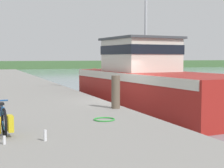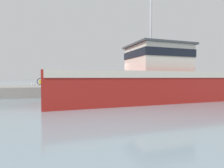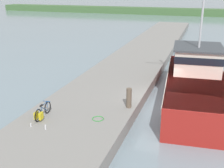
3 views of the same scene
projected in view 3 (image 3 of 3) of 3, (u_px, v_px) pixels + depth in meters
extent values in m
plane|color=gray|center=(158.00, 109.00, 18.09)|extent=(320.00, 320.00, 0.00)
cube|color=gray|center=(102.00, 96.00, 19.12)|extent=(5.74, 80.00, 0.78)
cube|color=maroon|center=(195.00, 90.00, 18.67)|extent=(4.74, 11.58, 1.86)
cone|color=maroon|center=(192.00, 65.00, 24.78)|extent=(1.94, 2.18, 1.77)
cube|color=beige|center=(197.00, 80.00, 18.42)|extent=(4.79, 11.36, 0.37)
cube|color=beige|center=(197.00, 60.00, 19.38)|extent=(3.30, 3.69, 1.66)
cube|color=black|center=(198.00, 55.00, 19.29)|extent=(3.36, 3.76, 0.46)
cube|color=#3D4247|center=(198.00, 47.00, 19.09)|extent=(3.56, 3.98, 0.12)
cylinder|color=#B2B2B7|center=(203.00, 8.00, 17.75)|extent=(0.14, 0.14, 5.10)
torus|color=black|center=(38.00, 115.00, 14.63)|extent=(0.10, 0.68, 0.68)
torus|color=black|center=(48.00, 107.00, 15.59)|extent=(0.10, 0.68, 0.68)
cylinder|color=navy|center=(40.00, 115.00, 14.81)|extent=(0.06, 0.36, 0.19)
cylinder|color=navy|center=(42.00, 111.00, 14.95)|extent=(0.04, 0.14, 0.52)
cylinder|color=navy|center=(40.00, 111.00, 14.77)|extent=(0.06, 0.47, 0.39)
cylinder|color=navy|center=(44.00, 109.00, 15.21)|extent=(0.08, 0.67, 0.52)
cylinder|color=navy|center=(44.00, 104.00, 15.17)|extent=(0.07, 0.55, 0.05)
cylinder|color=navy|center=(47.00, 105.00, 15.51)|extent=(0.04, 0.10, 0.35)
cylinder|color=navy|center=(47.00, 101.00, 15.40)|extent=(0.44, 0.07, 0.04)
cube|color=black|center=(41.00, 105.00, 14.88)|extent=(0.11, 0.25, 0.05)
cube|color=gold|center=(36.00, 115.00, 14.72)|extent=(0.14, 0.33, 0.38)
cube|color=gold|center=(41.00, 116.00, 14.65)|extent=(0.14, 0.33, 0.38)
cylinder|color=brown|center=(129.00, 98.00, 16.25)|extent=(0.31, 0.31, 1.17)
torus|color=green|center=(98.00, 119.00, 14.99)|extent=(0.63, 0.63, 0.04)
cylinder|color=silver|center=(45.00, 127.00, 13.88)|extent=(0.07, 0.07, 0.24)
cylinder|color=silver|center=(31.00, 125.00, 14.16)|extent=(0.07, 0.07, 0.18)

